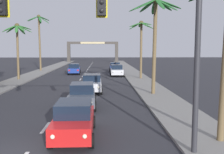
{
  "coord_description": "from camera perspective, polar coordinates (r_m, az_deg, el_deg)",
  "views": [
    {
      "loc": [
        3.06,
        -10.13,
        4.17
      ],
      "look_at": [
        3.66,
        8.0,
        2.2
      ],
      "focal_mm": 42.74,
      "sensor_mm": 36.0,
      "label": 1
    }
  ],
  "objects": [
    {
      "name": "sidewalk_right",
      "position": [
        30.78,
        6.98,
        -1.5
      ],
      "size": [
        3.2,
        110.0,
        0.14
      ],
      "primitive_type": "cube",
      "color": "gray",
      "rests_on": "ground"
    },
    {
      "name": "sidewalk_left",
      "position": [
        32.29,
        -21.54,
        -1.53
      ],
      "size": [
        3.2,
        110.0,
        0.14
      ],
      "primitive_type": "cube",
      "color": "gray",
      "rests_on": "ground"
    },
    {
      "name": "lane_markings",
      "position": [
        30.49,
        -6.78,
        -1.69
      ],
      "size": [
        4.28,
        88.7,
        0.01
      ],
      "color": "silver",
      "rests_on": "ground"
    },
    {
      "name": "traffic_signal_mast",
      "position": [
        9.96,
        -1.49,
        11.83
      ],
      "size": [
        10.95,
        0.41,
        7.19
      ],
      "color": "#2D2D33",
      "rests_on": "ground"
    },
    {
      "name": "sedan_lead_at_stop_bar",
      "position": [
        12.77,
        -8.13,
        -8.92
      ],
      "size": [
        1.99,
        4.47,
        1.68
      ],
      "color": "red",
      "rests_on": "ground"
    },
    {
      "name": "sedan_third_in_queue",
      "position": [
        19.1,
        -6.38,
        -3.84
      ],
      "size": [
        2.08,
        4.5,
        1.68
      ],
      "color": "#4C515B",
      "rests_on": "ground"
    },
    {
      "name": "sedan_fifth_in_queue",
      "position": [
        25.48,
        -4.32,
        -1.3
      ],
      "size": [
        2.02,
        4.48,
        1.68
      ],
      "color": "silver",
      "rests_on": "ground"
    },
    {
      "name": "sedan_oncoming_far",
      "position": [
        43.37,
        -8.07,
        1.76
      ],
      "size": [
        2.12,
        4.52,
        1.68
      ],
      "color": "navy",
      "rests_on": "ground"
    },
    {
      "name": "sedan_parked_nearest_kerb",
      "position": [
        40.07,
        1.01,
        1.46
      ],
      "size": [
        1.96,
        4.45,
        1.68
      ],
      "color": "silver",
      "rests_on": "ground"
    },
    {
      "name": "sedan_parked_mid_kerb",
      "position": [
        47.02,
        0.64,
        2.16
      ],
      "size": [
        1.96,
        4.46,
        1.68
      ],
      "color": "navy",
      "rests_on": "ground"
    },
    {
      "name": "palm_left_third",
      "position": [
        36.68,
        -19.57,
        8.26
      ],
      "size": [
        3.73,
        3.75,
        7.34
      ],
      "color": "brown",
      "rests_on": "ground"
    },
    {
      "name": "palm_left_farthest",
      "position": [
        49.85,
        -15.33,
        9.49
      ],
      "size": [
        4.13,
        4.13,
        10.06
      ],
      "color": "brown",
      "rests_on": "ground"
    },
    {
      "name": "palm_right_second",
      "position": [
        23.9,
        9.18,
        11.81
      ],
      "size": [
        4.82,
        4.7,
        8.62
      ],
      "color": "brown",
      "rests_on": "ground"
    },
    {
      "name": "palm_right_third",
      "position": [
        35.88,
        6.24,
        8.97
      ],
      "size": [
        3.4,
        3.53,
        7.76
      ],
      "color": "brown",
      "rests_on": "ground"
    },
    {
      "name": "town_gateway_arch",
      "position": [
        78.57,
        -4.15,
        6.05
      ],
      "size": [
        14.92,
        0.9,
        6.04
      ],
      "color": "#423D38",
      "rests_on": "ground"
    }
  ]
}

